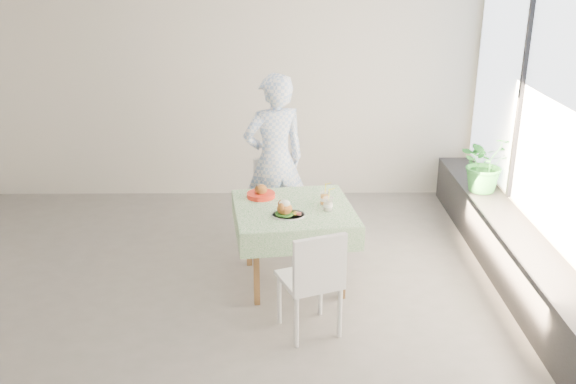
{
  "coord_description": "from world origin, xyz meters",
  "views": [
    {
      "loc": [
        0.65,
        -5.16,
        2.89
      ],
      "look_at": [
        0.7,
        0.22,
        0.87
      ],
      "focal_mm": 40.0,
      "sensor_mm": 36.0,
      "label": 1
    }
  ],
  "objects_px": {
    "chair_far": "(281,219)",
    "juice_cup_orange": "(324,198)",
    "chair_near": "(310,300)",
    "cafe_table": "(294,236)",
    "diner": "(274,161)",
    "main_dish": "(286,211)",
    "potted_plant": "(485,163)"
  },
  "relations": [
    {
      "from": "chair_near",
      "to": "main_dish",
      "type": "height_order",
      "value": "chair_near"
    },
    {
      "from": "cafe_table",
      "to": "chair_far",
      "type": "distance_m",
      "value": 0.84
    },
    {
      "from": "diner",
      "to": "cafe_table",
      "type": "bearing_deg",
      "value": 79.37
    },
    {
      "from": "chair_far",
      "to": "juice_cup_orange",
      "type": "xyz_separation_m",
      "value": [
        0.4,
        -0.75,
        0.52
      ]
    },
    {
      "from": "potted_plant",
      "to": "chair_near",
      "type": "bearing_deg",
      "value": -135.12
    },
    {
      "from": "chair_far",
      "to": "diner",
      "type": "height_order",
      "value": "diner"
    },
    {
      "from": "juice_cup_orange",
      "to": "chair_far",
      "type": "bearing_deg",
      "value": 118.05
    },
    {
      "from": "chair_far",
      "to": "potted_plant",
      "type": "height_order",
      "value": "potted_plant"
    },
    {
      "from": "chair_far",
      "to": "juice_cup_orange",
      "type": "relative_size",
      "value": 3.85
    },
    {
      "from": "main_dish",
      "to": "juice_cup_orange",
      "type": "relative_size",
      "value": 1.22
    },
    {
      "from": "chair_far",
      "to": "chair_near",
      "type": "bearing_deg",
      "value": -82.07
    },
    {
      "from": "chair_near",
      "to": "potted_plant",
      "type": "distance_m",
      "value": 2.76
    },
    {
      "from": "cafe_table",
      "to": "juice_cup_orange",
      "type": "relative_size",
      "value": 4.93
    },
    {
      "from": "juice_cup_orange",
      "to": "potted_plant",
      "type": "relative_size",
      "value": 0.38
    },
    {
      "from": "main_dish",
      "to": "juice_cup_orange",
      "type": "distance_m",
      "value": 0.45
    },
    {
      "from": "chair_far",
      "to": "diner",
      "type": "distance_m",
      "value": 0.62
    },
    {
      "from": "cafe_table",
      "to": "chair_far",
      "type": "bearing_deg",
      "value": 98.18
    },
    {
      "from": "main_dish",
      "to": "potted_plant",
      "type": "height_order",
      "value": "potted_plant"
    },
    {
      "from": "chair_far",
      "to": "main_dish",
      "type": "relative_size",
      "value": 3.15
    },
    {
      "from": "juice_cup_orange",
      "to": "potted_plant",
      "type": "distance_m",
      "value": 2.02
    },
    {
      "from": "cafe_table",
      "to": "chair_near",
      "type": "xyz_separation_m",
      "value": [
        0.12,
        -0.86,
        -0.18
      ]
    },
    {
      "from": "cafe_table",
      "to": "chair_near",
      "type": "relative_size",
      "value": 1.28
    },
    {
      "from": "main_dish",
      "to": "potted_plant",
      "type": "xyz_separation_m",
      "value": [
        2.1,
        1.27,
        0.02
      ]
    },
    {
      "from": "cafe_table",
      "to": "diner",
      "type": "distance_m",
      "value": 0.99
    },
    {
      "from": "cafe_table",
      "to": "chair_far",
      "type": "relative_size",
      "value": 1.28
    },
    {
      "from": "chair_far",
      "to": "main_dish",
      "type": "xyz_separation_m",
      "value": [
        0.05,
        -1.03,
        0.51
      ]
    },
    {
      "from": "cafe_table",
      "to": "potted_plant",
      "type": "relative_size",
      "value": 1.87
    },
    {
      "from": "cafe_table",
      "to": "chair_near",
      "type": "height_order",
      "value": "chair_near"
    },
    {
      "from": "cafe_table",
      "to": "potted_plant",
      "type": "height_order",
      "value": "potted_plant"
    },
    {
      "from": "chair_far",
      "to": "chair_near",
      "type": "relative_size",
      "value": 1.0
    },
    {
      "from": "cafe_table",
      "to": "juice_cup_orange",
      "type": "bearing_deg",
      "value": 13.65
    },
    {
      "from": "chair_far",
      "to": "chair_near",
      "type": "xyz_separation_m",
      "value": [
        0.23,
        -1.67,
        -0.0
      ]
    }
  ]
}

